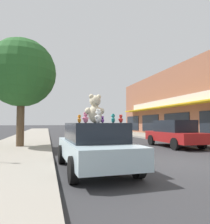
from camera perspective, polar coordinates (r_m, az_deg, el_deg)
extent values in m
plane|color=#333335|center=(8.38, 17.59, -12.69)|extent=(260.00, 260.00, 0.00)
cube|color=gold|center=(19.75, 20.98, 2.07)|extent=(1.16, 27.91, 0.12)
cube|color=silver|center=(20.12, 22.18, 3.58)|extent=(0.08, 26.58, 0.70)
cube|color=black|center=(22.28, 18.01, -2.83)|extent=(0.06, 4.21, 2.00)
cube|color=black|center=(27.10, 11.64, -2.89)|extent=(0.06, 4.21, 2.00)
cube|color=black|center=(32.15, 7.22, -2.91)|extent=(0.06, 4.21, 2.00)
cube|color=#ADC6D1|center=(6.85, -2.87, -9.95)|extent=(1.90, 4.34, 0.55)
cube|color=black|center=(6.80, -2.86, -5.27)|extent=(1.62, 2.41, 0.57)
cylinder|color=black|center=(8.03, -11.27, -10.82)|extent=(0.22, 0.66, 0.66)
cylinder|color=black|center=(8.38, 0.62, -10.54)|extent=(0.22, 0.66, 0.66)
cylinder|color=black|center=(5.44, -8.35, -14.73)|extent=(0.22, 0.66, 0.66)
cylinder|color=black|center=(5.94, 8.64, -13.71)|extent=(0.22, 0.66, 0.66)
ellipsoid|color=beige|center=(6.75, -2.62, -0.54)|extent=(0.48, 0.43, 0.55)
sphere|color=beige|center=(6.78, -2.61, 2.89)|extent=(0.41, 0.41, 0.35)
sphere|color=beige|center=(6.85, -1.64, 3.98)|extent=(0.17, 0.17, 0.15)
sphere|color=beige|center=(6.75, -3.59, 4.09)|extent=(0.17, 0.17, 0.15)
sphere|color=white|center=(6.92, -3.09, 2.61)|extent=(0.15, 0.15, 0.13)
sphere|color=beige|center=(6.88, -1.01, 0.22)|extent=(0.24, 0.24, 0.20)
sphere|color=beige|center=(6.71, -4.47, 0.31)|extent=(0.24, 0.24, 0.20)
ellipsoid|color=white|center=(5.86, -1.70, -1.73)|extent=(0.23, 0.24, 0.24)
sphere|color=white|center=(5.86, -1.69, -0.04)|extent=(0.21, 0.21, 0.15)
sphere|color=white|center=(5.91, -1.45, 0.50)|extent=(0.09, 0.09, 0.06)
sphere|color=white|center=(5.82, -1.95, 0.55)|extent=(0.09, 0.09, 0.06)
sphere|color=white|center=(5.89, -2.23, -0.14)|extent=(0.08, 0.08, 0.06)
sphere|color=white|center=(5.95, -1.38, -1.35)|extent=(0.12, 0.12, 0.09)
sphere|color=white|center=(5.78, -2.26, -1.31)|extent=(0.12, 0.12, 0.09)
ellipsoid|color=pink|center=(7.14, -5.08, -1.98)|extent=(0.22, 0.21, 0.22)
sphere|color=pink|center=(7.14, -5.08, -0.67)|extent=(0.19, 0.19, 0.14)
sphere|color=pink|center=(7.18, -4.79, -0.25)|extent=(0.08, 0.08, 0.06)
sphere|color=pink|center=(7.11, -5.37, -0.22)|extent=(0.08, 0.08, 0.06)
sphere|color=#FFA3DA|center=(7.19, -5.41, -0.75)|extent=(0.07, 0.07, 0.05)
sphere|color=pink|center=(7.21, -4.64, -1.68)|extent=(0.11, 0.11, 0.08)
sphere|color=pink|center=(7.09, -5.67, -1.66)|extent=(0.11, 0.11, 0.08)
ellipsoid|color=teal|center=(6.27, 2.15, -2.11)|extent=(0.15, 0.16, 0.17)
sphere|color=teal|center=(6.28, 2.15, -0.98)|extent=(0.14, 0.14, 0.11)
sphere|color=teal|center=(6.32, 2.18, -0.61)|extent=(0.06, 0.06, 0.04)
sphere|color=teal|center=(6.24, 2.12, -0.58)|extent=(0.06, 0.06, 0.04)
sphere|color=#47CDC6|center=(6.28, 1.74, -1.04)|extent=(0.05, 0.05, 0.04)
sphere|color=teal|center=(6.34, 2.12, -1.85)|extent=(0.08, 0.08, 0.06)
sphere|color=teal|center=(6.21, 2.01, -1.83)|extent=(0.08, 0.08, 0.06)
ellipsoid|color=orange|center=(6.15, -6.72, -2.18)|extent=(0.14, 0.14, 0.15)
sphere|color=orange|center=(6.15, -6.71, -1.18)|extent=(0.13, 0.13, 0.09)
sphere|color=orange|center=(6.18, -6.60, -0.86)|extent=(0.05, 0.05, 0.04)
sphere|color=orange|center=(6.12, -6.82, -0.84)|extent=(0.05, 0.05, 0.04)
sphere|color=#FFBA41|center=(6.16, -7.06, -1.24)|extent=(0.05, 0.05, 0.04)
sphere|color=orange|center=(6.20, -6.60, -1.96)|extent=(0.07, 0.07, 0.05)
sphere|color=orange|center=(6.09, -6.99, -1.94)|extent=(0.07, 0.07, 0.05)
ellipsoid|color=red|center=(6.17, 4.16, -2.19)|extent=(0.14, 0.14, 0.15)
sphere|color=red|center=(6.17, 4.16, -1.18)|extent=(0.12, 0.12, 0.09)
sphere|color=red|center=(6.20, 4.38, -0.85)|extent=(0.05, 0.05, 0.04)
sphere|color=red|center=(6.15, 3.94, -0.84)|extent=(0.05, 0.05, 0.04)
sphere|color=#FF4741|center=(6.20, 3.90, -1.24)|extent=(0.05, 0.05, 0.04)
sphere|color=red|center=(6.22, 4.49, -1.96)|extent=(0.07, 0.07, 0.05)
sphere|color=red|center=(6.14, 3.71, -1.95)|extent=(0.07, 0.07, 0.05)
ellipsoid|color=purple|center=(6.78, -0.66, -2.31)|extent=(0.13, 0.13, 0.13)
sphere|color=purple|center=(6.78, -0.66, -1.48)|extent=(0.12, 0.12, 0.08)
sphere|color=purple|center=(6.80, -0.47, -1.21)|extent=(0.05, 0.05, 0.04)
sphere|color=purple|center=(6.76, -0.84, -1.20)|extent=(0.05, 0.05, 0.04)
sphere|color=#BA67ED|center=(6.80, -0.87, -1.53)|extent=(0.04, 0.04, 0.03)
sphere|color=purple|center=(6.82, -0.38, -2.12)|extent=(0.07, 0.07, 0.05)
sphere|color=purple|center=(6.75, -1.03, -2.11)|extent=(0.07, 0.07, 0.05)
cube|color=maroon|center=(13.83, 17.65, -6.17)|extent=(1.70, 4.38, 0.58)
cube|color=black|center=(13.81, 17.61, -3.51)|extent=(1.50, 2.48, 0.71)
cylinder|color=black|center=(14.62, 11.99, -7.18)|extent=(0.20, 0.66, 0.66)
cylinder|color=black|center=(15.44, 17.57, -6.88)|extent=(0.20, 0.66, 0.66)
cylinder|color=black|center=(12.26, 17.79, -7.96)|extent=(0.20, 0.66, 0.66)
cylinder|color=black|center=(13.23, 23.94, -7.46)|extent=(0.20, 0.66, 0.66)
cylinder|color=brown|center=(12.94, -21.24, -2.86)|extent=(0.41, 0.41, 2.47)
sphere|color=#286028|center=(13.24, -21.01, 9.59)|extent=(3.81, 3.81, 3.81)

